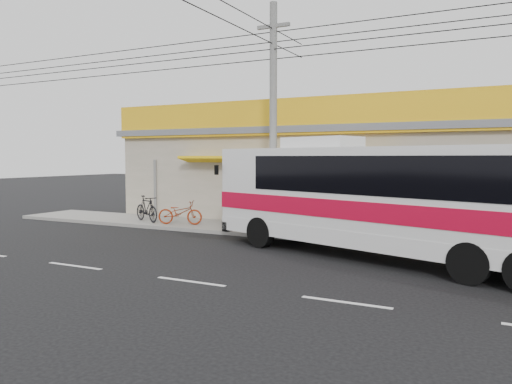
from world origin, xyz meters
TOP-DOWN VIEW (x-y plane):
  - ground at (0.00, 0.00)m, footprint 120.00×120.00m
  - sidewalk at (0.00, 6.00)m, footprint 30.00×3.20m
  - lane_markings at (0.00, -2.50)m, footprint 50.00×0.12m
  - storefront_building at (-0.01, 11.54)m, footprint 22.60×9.20m
  - coach_bus at (4.07, 2.27)m, footprint 12.50×6.27m
  - motorbike_red at (-5.87, 5.29)m, footprint 2.12×1.26m
  - motorbike_dark at (-7.82, 5.40)m, footprint 2.05×1.31m
  - utility_pole at (-1.39, 5.40)m, footprint 34.00×14.00m

SIDE VIEW (x-z plane):
  - ground at x=0.00m, z-range 0.00..0.00m
  - lane_markings at x=0.00m, z-range -0.01..0.01m
  - sidewalk at x=0.00m, z-range 0.00..0.15m
  - motorbike_red at x=-5.87m, z-range 0.15..1.20m
  - motorbike_dark at x=-7.82m, z-range 0.15..1.35m
  - coach_bus at x=4.07m, z-range 0.13..3.92m
  - storefront_building at x=-0.01m, z-range -0.55..5.15m
  - utility_pole at x=-1.39m, z-range 2.98..12.18m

